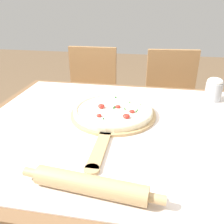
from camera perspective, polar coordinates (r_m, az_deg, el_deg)
name	(u,v)px	position (r m, az deg, el deg)	size (l,w,h in m)	color
dining_table	(113,146)	(1.07, 0.21, -8.13)	(1.22, 1.05, 0.76)	brown
towel_cloth	(113,125)	(1.01, 0.22, -3.07)	(1.14, 0.97, 0.00)	silver
pizza_peel	(112,116)	(1.06, 0.06, -1.02)	(0.39, 0.62, 0.01)	tan
pizza	(113,110)	(1.08, 0.28, 0.43)	(0.36, 0.36, 0.04)	beige
rolling_pin	(90,185)	(0.67, -5.26, -17.08)	(0.41, 0.09, 0.06)	tan
chair_left	(91,96)	(1.94, -5.03, 3.77)	(0.40, 0.40, 0.90)	#A37547
chair_right	(170,102)	(1.88, 13.87, 2.45)	(0.44, 0.44, 0.90)	#A37547
flour_cup	(214,89)	(1.34, 23.32, 5.11)	(0.08, 0.08, 0.12)	#B2B7BC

